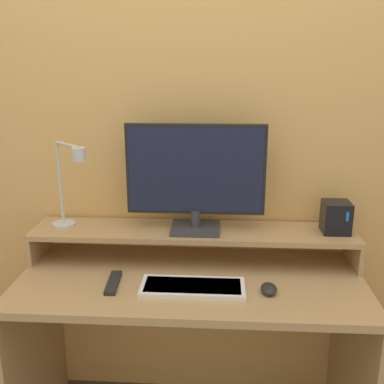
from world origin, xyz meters
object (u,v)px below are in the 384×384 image
(keyboard, at_px, (193,287))
(remote_control, at_px, (113,283))
(desk_lamp, at_px, (69,185))
(mouse, at_px, (269,289))
(monitor, at_px, (196,176))
(router_dock, at_px, (336,217))

(keyboard, distance_m, remote_control, 0.30)
(desk_lamp, distance_m, mouse, 0.88)
(monitor, relative_size, remote_control, 3.20)
(monitor, relative_size, desk_lamp, 1.53)
(router_dock, height_order, mouse, router_dock)
(desk_lamp, xyz_separation_m, router_dock, (1.07, 0.04, -0.13))
(desk_lamp, distance_m, keyboard, 0.64)
(mouse, bearing_deg, desk_lamp, 163.86)
(keyboard, relative_size, remote_control, 2.20)
(monitor, xyz_separation_m, router_dock, (0.57, 0.01, -0.17))
(remote_control, bearing_deg, router_dock, 15.92)
(keyboard, bearing_deg, mouse, -1.33)
(keyboard, bearing_deg, monitor, 90.85)
(router_dock, relative_size, mouse, 1.53)
(keyboard, xyz_separation_m, remote_control, (-0.30, 0.02, -0.00))
(monitor, height_order, keyboard, monitor)
(desk_lamp, distance_m, remote_control, 0.43)
(keyboard, height_order, mouse, mouse)
(desk_lamp, relative_size, keyboard, 0.95)
(mouse, distance_m, remote_control, 0.58)
(router_dock, bearing_deg, mouse, -136.65)
(router_dock, bearing_deg, desk_lamp, -177.63)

